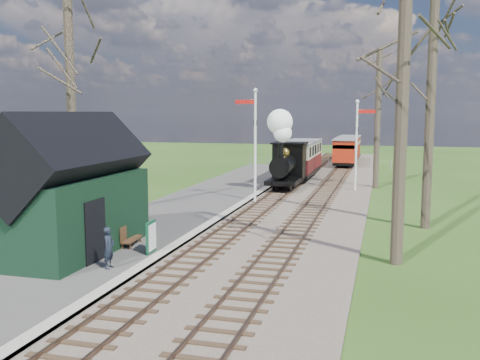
{
  "coord_description": "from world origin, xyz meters",
  "views": [
    {
      "loc": [
        6.03,
        -11.84,
        4.96
      ],
      "look_at": [
        -0.9,
        13.62,
        1.6
      ],
      "focal_mm": 40.0,
      "sensor_mm": 36.0,
      "label": 1
    }
  ],
  "objects_px": {
    "bench": "(129,235)",
    "red_carriage_b": "(349,148)",
    "semaphore_far": "(358,138)",
    "locomotive": "(286,155)",
    "coach": "(301,157)",
    "person": "(109,248)",
    "semaphore_near": "(254,137)",
    "sign_board": "(151,237)",
    "station_shed": "(70,192)",
    "red_carriage_a": "(345,151)"
  },
  "relations": [
    {
      "from": "coach",
      "to": "sign_board",
      "type": "relative_size",
      "value": 7.21
    },
    {
      "from": "red_carriage_b",
      "to": "station_shed",
      "type": "bearing_deg",
      "value": -100.2
    },
    {
      "from": "red_carriage_b",
      "to": "person",
      "type": "distance_m",
      "value": 40.14
    },
    {
      "from": "semaphore_near",
      "to": "locomotive",
      "type": "relative_size",
      "value": 1.26
    },
    {
      "from": "red_carriage_a",
      "to": "bench",
      "type": "height_order",
      "value": "red_carriage_a"
    },
    {
      "from": "station_shed",
      "to": "bench",
      "type": "distance_m",
      "value": 2.62
    },
    {
      "from": "semaphore_far",
      "to": "person",
      "type": "relative_size",
      "value": 4.46
    },
    {
      "from": "coach",
      "to": "person",
      "type": "height_order",
      "value": "coach"
    },
    {
      "from": "coach",
      "to": "red_carriage_b",
      "type": "distance_m",
      "value": 15.14
    },
    {
      "from": "station_shed",
      "to": "red_carriage_b",
      "type": "xyz_separation_m",
      "value": [
        6.9,
        38.34,
        -0.82
      ]
    },
    {
      "from": "person",
      "to": "coach",
      "type": "bearing_deg",
      "value": -6.5
    },
    {
      "from": "locomotive",
      "to": "red_carriage_b",
      "type": "height_order",
      "value": "locomotive"
    },
    {
      "from": "coach",
      "to": "locomotive",
      "type": "bearing_deg",
      "value": -90.11
    },
    {
      "from": "semaphore_near",
      "to": "person",
      "type": "relative_size",
      "value": 4.84
    },
    {
      "from": "semaphore_near",
      "to": "person",
      "type": "height_order",
      "value": "semaphore_near"
    },
    {
      "from": "sign_board",
      "to": "bench",
      "type": "distance_m",
      "value": 1.45
    },
    {
      "from": "semaphore_far",
      "to": "red_carriage_b",
      "type": "distance_m",
      "value": 20.5
    },
    {
      "from": "semaphore_far",
      "to": "sign_board",
      "type": "relative_size",
      "value": 5.21
    },
    {
      "from": "semaphore_far",
      "to": "sign_board",
      "type": "height_order",
      "value": "semaphore_far"
    },
    {
      "from": "bench",
      "to": "red_carriage_b",
      "type": "bearing_deg",
      "value": 81.78
    },
    {
      "from": "semaphore_near",
      "to": "semaphore_far",
      "type": "xyz_separation_m",
      "value": [
        5.14,
        6.0,
        -0.27
      ]
    },
    {
      "from": "semaphore_near",
      "to": "red_carriage_b",
      "type": "xyz_separation_m",
      "value": [
        3.37,
        26.34,
        -2.17
      ]
    },
    {
      "from": "semaphore_far",
      "to": "red_carriage_b",
      "type": "xyz_separation_m",
      "value": [
        -1.77,
        20.34,
        -1.9
      ]
    },
    {
      "from": "locomotive",
      "to": "red_carriage_a",
      "type": "height_order",
      "value": "locomotive"
    },
    {
      "from": "station_shed",
      "to": "coach",
      "type": "bearing_deg",
      "value": 79.6
    },
    {
      "from": "semaphore_far",
      "to": "red_carriage_a",
      "type": "height_order",
      "value": "semaphore_far"
    },
    {
      "from": "red_carriage_a",
      "to": "red_carriage_b",
      "type": "bearing_deg",
      "value": 90.0
    },
    {
      "from": "semaphore_near",
      "to": "station_shed",
      "type": "bearing_deg",
      "value": -106.38
    },
    {
      "from": "sign_board",
      "to": "semaphore_near",
      "type": "bearing_deg",
      "value": 86.16
    },
    {
      "from": "red_carriage_b",
      "to": "coach",
      "type": "bearing_deg",
      "value": -99.89
    },
    {
      "from": "semaphore_far",
      "to": "bench",
      "type": "distance_m",
      "value": 18.42
    },
    {
      "from": "coach",
      "to": "person",
      "type": "xyz_separation_m",
      "value": [
        -2.02,
        -24.95,
        -0.81
      ]
    },
    {
      "from": "red_carriage_a",
      "to": "person",
      "type": "bearing_deg",
      "value": -97.66
    },
    {
      "from": "semaphore_near",
      "to": "semaphore_far",
      "type": "relative_size",
      "value": 1.09
    },
    {
      "from": "locomotive",
      "to": "bench",
      "type": "relative_size",
      "value": 3.65
    },
    {
      "from": "coach",
      "to": "sign_board",
      "type": "height_order",
      "value": "coach"
    },
    {
      "from": "locomotive",
      "to": "red_carriage_a",
      "type": "distance_m",
      "value": 15.72
    },
    {
      "from": "coach",
      "to": "person",
      "type": "bearing_deg",
      "value": -94.63
    },
    {
      "from": "semaphore_far",
      "to": "coach",
      "type": "bearing_deg",
      "value": 128.89
    },
    {
      "from": "semaphore_far",
      "to": "semaphore_near",
      "type": "bearing_deg",
      "value": -130.6
    },
    {
      "from": "person",
      "to": "semaphore_near",
      "type": "bearing_deg",
      "value": -7.16
    },
    {
      "from": "station_shed",
      "to": "semaphore_far",
      "type": "relative_size",
      "value": 1.1
    },
    {
      "from": "coach",
      "to": "red_carriage_b",
      "type": "bearing_deg",
      "value": 80.11
    },
    {
      "from": "station_shed",
      "to": "locomotive",
      "type": "relative_size",
      "value": 1.27
    },
    {
      "from": "red_carriage_b",
      "to": "person",
      "type": "bearing_deg",
      "value": -96.61
    },
    {
      "from": "locomotive",
      "to": "coach",
      "type": "height_order",
      "value": "locomotive"
    },
    {
      "from": "semaphore_far",
      "to": "locomotive",
      "type": "xyz_separation_m",
      "value": [
        -4.39,
        -0.65,
        -1.09
      ]
    },
    {
      "from": "station_shed",
      "to": "red_carriage_a",
      "type": "bearing_deg",
      "value": 78.14
    },
    {
      "from": "coach",
      "to": "sign_board",
      "type": "distance_m",
      "value": 23.0
    },
    {
      "from": "semaphore_far",
      "to": "locomotive",
      "type": "relative_size",
      "value": 1.16
    }
  ]
}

